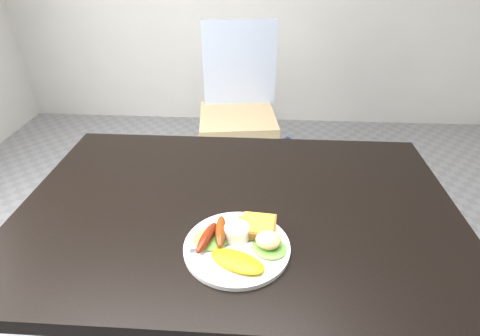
# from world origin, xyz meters

# --- Properties ---
(dining_table) EXTENTS (1.20, 0.80, 0.04)m
(dining_table) POSITION_xyz_m (0.00, 0.00, 0.73)
(dining_table) COLOR black
(dining_table) RESTS_ON ground
(dining_chair) EXTENTS (0.50, 0.50, 0.05)m
(dining_chair) POSITION_xyz_m (-0.09, 1.23, 0.45)
(dining_chair) COLOR tan
(dining_chair) RESTS_ON ground
(person) EXTENTS (0.56, 0.41, 1.44)m
(person) POSITION_xyz_m (0.26, 0.63, 0.72)
(person) COLOR navy
(person) RESTS_ON ground
(plate) EXTENTS (0.25, 0.25, 0.01)m
(plate) POSITION_xyz_m (0.01, -0.18, 0.76)
(plate) COLOR white
(plate) RESTS_ON dining_table
(lettuce_left) EXTENTS (0.11, 0.10, 0.01)m
(lettuce_left) POSITION_xyz_m (-0.05, -0.16, 0.77)
(lettuce_left) COLOR #6EA22C
(lettuce_left) RESTS_ON plate
(lettuce_right) EXTENTS (0.10, 0.10, 0.01)m
(lettuce_right) POSITION_xyz_m (0.08, -0.19, 0.77)
(lettuce_right) COLOR green
(lettuce_right) RESTS_ON plate
(omelette) EXTENTS (0.14, 0.11, 0.02)m
(omelette) POSITION_xyz_m (0.01, -0.24, 0.77)
(omelette) COLOR yellow
(omelette) RESTS_ON plate
(sausage_a) EXTENTS (0.05, 0.11, 0.03)m
(sausage_a) POSITION_xyz_m (-0.06, -0.18, 0.78)
(sausage_a) COLOR #5A180E
(sausage_a) RESTS_ON lettuce_left
(sausage_b) EXTENTS (0.04, 0.11, 0.03)m
(sausage_b) POSITION_xyz_m (-0.03, -0.15, 0.78)
(sausage_b) COLOR #682C0F
(sausage_b) RESTS_ON lettuce_left
(ramekin) EXTENTS (0.06, 0.06, 0.03)m
(ramekin) POSITION_xyz_m (0.01, -0.15, 0.78)
(ramekin) COLOR white
(ramekin) RESTS_ON plate
(toast_a) EXTENTS (0.08, 0.08, 0.01)m
(toast_a) POSITION_xyz_m (0.04, -0.12, 0.77)
(toast_a) COLOR brown
(toast_a) RESTS_ON plate
(toast_b) EXTENTS (0.09, 0.09, 0.01)m
(toast_b) POSITION_xyz_m (0.06, -0.13, 0.78)
(toast_b) COLOR brown
(toast_b) RESTS_ON toast_a
(potato_salad) EXTENTS (0.07, 0.07, 0.03)m
(potato_salad) POSITION_xyz_m (0.08, -0.18, 0.79)
(potato_salad) COLOR #F4EBA8
(potato_salad) RESTS_ON lettuce_right
(fork) EXTENTS (0.16, 0.06, 0.00)m
(fork) POSITION_xyz_m (-0.02, -0.18, 0.76)
(fork) COLOR #ADAFB7
(fork) RESTS_ON plate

